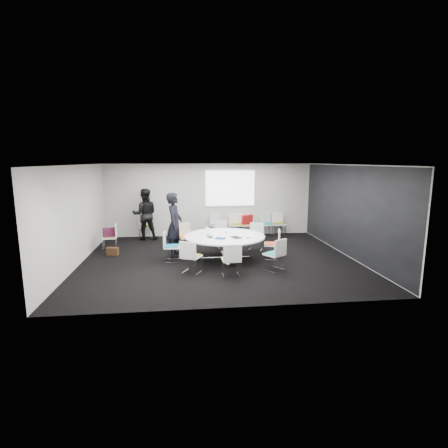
{
  "coord_description": "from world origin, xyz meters",
  "views": [
    {
      "loc": [
        -1.02,
        -10.05,
        2.92
      ],
      "look_at": [
        0.2,
        0.4,
        1.0
      ],
      "focal_mm": 28.0,
      "sensor_mm": 36.0,
      "label": 1
    }
  ],
  "objects": [
    {
      "name": "red_jacket",
      "position": [
        1.39,
        2.94,
        0.7
      ],
      "size": [
        0.47,
        0.3,
        0.36
      ],
      "primitive_type": "cube",
      "rotation": [
        0.17,
        0.0,
        0.34
      ],
      "color": "#B21715",
      "rests_on": "chair_back_c"
    },
    {
      "name": "papers_right",
      "position": [
        0.77,
        0.34,
        0.73
      ],
      "size": [
        0.37,
        0.34,
        0.0
      ],
      "primitive_type": "cube",
      "rotation": [
        0.0,
        0.0,
        0.61
      ],
      "color": "white",
      "rests_on": "conference_table"
    },
    {
      "name": "chair_ring_d",
      "position": [
        -0.97,
        1.18,
        0.28
      ],
      "size": [
        0.59,
        0.58,
        0.88
      ],
      "rotation": [
        0.0,
        0.0,
        3.5
      ],
      "color": "silver",
      "rests_on": "ground"
    },
    {
      "name": "chair_ring_c",
      "position": [
        0.29,
        1.48,
        0.28
      ],
      "size": [
        0.58,
        0.57,
        0.88
      ],
      "rotation": [
        0.0,
        0.0,
        3.47
      ],
      "color": "silver",
      "rests_on": "ground"
    },
    {
      "name": "person_back",
      "position": [
        -2.45,
        3.0,
        0.95
      ],
      "size": [
        1.0,
        0.82,
        1.9
      ],
      "primitive_type": "imported",
      "rotation": [
        0.0,
        0.0,
        3.25
      ],
      "color": "black",
      "rests_on": "ground"
    },
    {
      "name": "notebook_black",
      "position": [
        0.46,
        -0.35,
        0.74
      ],
      "size": [
        0.32,
        0.36,
        0.02
      ],
      "primitive_type": "cube",
      "rotation": [
        0.0,
        0.0,
        0.38
      ],
      "color": "black",
      "rests_on": "conference_table"
    },
    {
      "name": "papers_front",
      "position": [
        0.99,
        -0.13,
        0.73
      ],
      "size": [
        0.35,
        0.29,
        0.0
      ],
      "primitive_type": "cube",
      "rotation": [
        0.0,
        0.0,
        -0.31
      ],
      "color": "white",
      "rests_on": "conference_table"
    },
    {
      "name": "tablet_folio",
      "position": [
        -0.0,
        -0.42,
        0.74
      ],
      "size": [
        0.32,
        0.29,
        0.03
      ],
      "primitive_type": "cube",
      "rotation": [
        0.0,
        0.0,
        -0.43
      ],
      "color": "navy",
      "rests_on": "conference_table"
    },
    {
      "name": "maroon_bag",
      "position": [
        -3.44,
        1.45,
        0.62
      ],
      "size": [
        0.42,
        0.29,
        0.28
      ],
      "primitive_type": "cube",
      "rotation": [
        0.0,
        0.0,
        0.4
      ],
      "color": "#521531",
      "rests_on": "chair_spare_left"
    },
    {
      "name": "chair_back_b",
      "position": [
        0.97,
        3.17,
        0.28
      ],
      "size": [
        0.47,
        0.46,
        0.88
      ],
      "rotation": [
        0.0,
        0.0,
        3.16
      ],
      "color": "silver",
      "rests_on": "ground"
    },
    {
      "name": "laptop",
      "position": [
        -0.24,
        -0.17,
        0.74
      ],
      "size": [
        0.28,
        0.37,
        0.03
      ],
      "primitive_type": "imported",
      "rotation": [
        0.0,
        0.0,
        1.77
      ],
      "color": "#333338",
      "rests_on": "conference_table"
    },
    {
      "name": "phone",
      "position": [
        0.79,
        -0.43,
        0.73
      ],
      "size": [
        0.16,
        0.12,
        0.01
      ],
      "primitive_type": "cube",
      "rotation": [
        0.0,
        0.0,
        0.41
      ],
      "color": "black",
      "rests_on": "conference_table"
    },
    {
      "name": "chair_back_a",
      "position": [
        0.27,
        3.16,
        0.28
      ],
      "size": [
        0.59,
        0.59,
        0.88
      ],
      "rotation": [
        0.0,
        0.0,
        3.52
      ],
      "color": "silver",
      "rests_on": "ground"
    },
    {
      "name": "chair_ring_e",
      "position": [
        -1.4,
        -0.05,
        0.28
      ],
      "size": [
        0.47,
        0.49,
        0.88
      ],
      "rotation": [
        0.0,
        0.0,
        4.65
      ],
      "color": "silver",
      "rests_on": "ground"
    },
    {
      "name": "chair_ring_g",
      "position": [
        0.15,
        -1.6,
        0.28
      ],
      "size": [
        0.47,
        0.46,
        0.88
      ],
      "rotation": [
        0.0,
        0.0,
        6.31
      ],
      "color": "silver",
      "rests_on": "ground"
    },
    {
      "name": "chair_spare_left",
      "position": [
        -3.43,
        1.45,
        0.28
      ],
      "size": [
        0.5,
        0.51,
        0.88
      ],
      "rotation": [
        0.0,
        0.0,
        1.7
      ],
      "color": "silver",
      "rests_on": "ground"
    },
    {
      "name": "chair_back_d",
      "position": [
        2.25,
        3.16,
        0.28
      ],
      "size": [
        0.58,
        0.57,
        0.88
      ],
      "rotation": [
        0.0,
        0.0,
        3.47
      ],
      "color": "silver",
      "rests_on": "ground"
    },
    {
      "name": "person_main",
      "position": [
        -1.31,
        0.59,
        0.98
      ],
      "size": [
        0.6,
        0.8,
        1.97
      ],
      "primitive_type": "imported",
      "rotation": [
        0.0,
        0.0,
        1.37
      ],
      "color": "black",
      "rests_on": "ground"
    },
    {
      "name": "chair_ring_b",
      "position": [
        1.31,
        0.97,
        0.28
      ],
      "size": [
        0.6,
        0.6,
        0.88
      ],
      "rotation": [
        0.0,
        0.0,
        2.72
      ],
      "color": "silver",
      "rests_on": "ground"
    },
    {
      "name": "chair_ring_a",
      "position": [
        1.6,
        -0.11,
        0.28
      ],
      "size": [
        0.54,
        0.55,
        0.88
      ],
      "rotation": [
        0.0,
        0.0,
        1.35
      ],
      "color": "silver",
      "rests_on": "ground"
    },
    {
      "name": "chair_back_c",
      "position": [
        1.39,
        3.17,
        0.28
      ],
      "size": [
        0.55,
        0.55,
        0.88
      ],
      "rotation": [
        0.0,
        0.0,
        3.39
      ],
      "color": "silver",
      "rests_on": "ground"
    },
    {
      "name": "chair_back_e",
      "position": [
        2.72,
        3.17,
        0.28
      ],
      "size": [
        0.48,
        0.47,
        0.88
      ],
      "rotation": [
        0.0,
        0.0,
        3.18
      ],
      "color": "silver",
      "rests_on": "ground"
    },
    {
      "name": "chair_ring_h",
      "position": [
        1.38,
        -1.22,
        0.28
      ],
      "size": [
        0.63,
        0.63,
        0.88
      ],
      "rotation": [
        0.0,
        0.0,
        6.89
      ],
      "color": "silver",
      "rests_on": "ground"
    },
    {
      "name": "laptop_lid",
      "position": [
        -0.33,
        0.05,
        0.86
      ],
      "size": [
        0.1,
        0.29,
        0.22
      ],
      "primitive_type": "cube",
      "rotation": [
        0.0,
        0.0,
        1.85
      ],
      "color": "silver",
      "rests_on": "conference_table"
    },
    {
      "name": "chair_person_back",
      "position": [
        -2.46,
        3.16,
        0.28
      ],
      "size": [
        0.61,
        0.6,
        0.88
      ],
      "rotation": [
        0.0,
        0.0,
        3.58
      ],
      "color": "silver",
      "rests_on": "ground"
    },
    {
      "name": "brown_bag",
      "position": [
        -3.26,
        0.86,
        0.12
      ],
      "size": [
        0.39,
        0.23,
        0.24
      ],
      "primitive_type": "cube",
      "rotation": [
        0.0,
        0.0,
        -0.21
      ],
      "color": "#362011",
      "rests_on": "ground"
    },
    {
      "name": "cup",
      "position": [
        0.26,
        0.29,
        0.78
      ],
      "size": [
        0.08,
        0.08,
        0.09
      ],
      "primitive_type": "cylinder",
      "color": "white",
      "rests_on": "conference_table"
    },
    {
      "name": "chair_ring_f",
      "position": [
        -0.85,
        -1.2,
        0.28
      ],
      "size": [
        0.61,
        0.61,
        0.88
      ],
      "rotation": [
        0.0,
        0.0,
        5.81
      ],
      "color": "silver",
      "rests_on": "ground"
    },
    {
      "name": "projection_screen",
      "position": [
        0.8,
        3.46,
        1.85
      ],
      "size": [
        1.9,
        0.03,
        1.35
      ],
      "primitive_type": "cube",
      "color": "white",
      "rests_on": "room_shell"
    },
    {
      "name": "conference_table",
      "position": [
        0.17,
        -0.02,
        0.56
      ],
      "size": [
        2.37,
        2.37,
        0.73
      ],
      "color": "silver",
      "rests_on": "ground"
    },
    {
      "name": "room_shell",
      "position": [
        0.09,
        0.0,
        1.4
      ],
      "size": [
        8.08,
        7.08,
        2.88
      ],
      "color": "black",
      "rests_on": "ground"
    }
  ]
}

